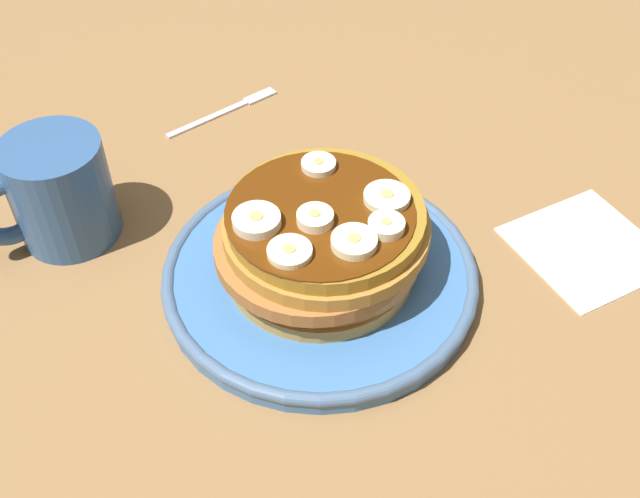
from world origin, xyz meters
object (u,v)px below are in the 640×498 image
object	(u,v)px
banana_slice_3	(319,165)
banana_slice_0	(315,219)
banana_slice_2	(257,221)
pancake_stack	(319,238)
banana_slice_4	(386,226)
banana_slice_5	(387,198)
banana_slice_6	(290,252)
banana_slice_1	(350,244)
fork	(229,109)
napkin	(587,247)
coffee_mug	(56,191)
plate	(320,274)

from	to	relation	value
banana_slice_3	banana_slice_0	bearing A→B (deg)	54.06
banana_slice_2	banana_slice_3	size ratio (longest dim) A/B	1.29
pancake_stack	banana_slice_4	bearing A→B (deg)	120.47
banana_slice_2	banana_slice_5	xyz separation A→B (cm)	(-9.36, 3.09, -0.10)
banana_slice_0	banana_slice_2	xyz separation A→B (cm)	(3.62, -2.13, -0.01)
banana_slice_6	banana_slice_1	bearing A→B (deg)	155.25
banana_slice_1	fork	distance (cm)	30.84
banana_slice_4	banana_slice_5	distance (cm)	3.20
banana_slice_4	pancake_stack	bearing A→B (deg)	-59.53
pancake_stack	fork	xyz separation A→B (cm)	(-5.34, -24.64, -4.41)
banana_slice_0	banana_slice_3	distance (cm)	6.24
banana_slice_6	fork	xyz separation A→B (cm)	(-9.66, -27.49, -7.71)
pancake_stack	banana_slice_0	distance (cm)	3.78
banana_slice_4	napkin	size ratio (longest dim) A/B	0.24
pancake_stack	coffee_mug	xyz separation A→B (cm)	(14.84, -16.40, 0.04)
banana_slice_4	banana_slice_6	bearing A→B (deg)	-13.95
banana_slice_3	banana_slice_6	xyz separation A→B (cm)	(6.91, 6.78, -0.02)
banana_slice_6	napkin	bearing A→B (deg)	164.85
banana_slice_3	banana_slice_5	size ratio (longest dim) A/B	0.78
banana_slice_5	banana_slice_6	distance (cm)	9.02
banana_slice_6	fork	world-z (taller)	banana_slice_6
banana_slice_5	fork	xyz separation A→B (cm)	(-0.67, -26.72, -7.75)
banana_slice_5	pancake_stack	bearing A→B (deg)	-24.03
banana_slice_2	banana_slice_5	distance (cm)	9.86
banana_slice_2	banana_slice_5	size ratio (longest dim) A/B	1.01
banana_slice_0	pancake_stack	bearing A→B (deg)	-133.37
pancake_stack	coffee_mug	size ratio (longest dim) A/B	1.41
plate	coffee_mug	world-z (taller)	coffee_mug
banana_slice_2	napkin	bearing A→B (deg)	157.27
plate	banana_slice_0	world-z (taller)	banana_slice_0
banana_slice_2	banana_slice_4	world-z (taller)	same
banana_slice_5	fork	bearing A→B (deg)	-91.44
banana_slice_2	banana_slice_3	world-z (taller)	banana_slice_2
pancake_stack	coffee_mug	world-z (taller)	coffee_mug
plate	coffee_mug	distance (cm)	22.60
banana_slice_3	napkin	distance (cm)	23.91
banana_slice_5	banana_slice_6	xyz separation A→B (cm)	(8.99, 0.77, -0.04)
banana_slice_1	coffee_mug	size ratio (longest dim) A/B	0.28
coffee_mug	napkin	bearing A→B (deg)	143.77
plate	banana_slice_6	size ratio (longest dim) A/B	7.89
banana_slice_0	banana_slice_2	bearing A→B (deg)	-30.50
coffee_mug	fork	xyz separation A→B (cm)	(-20.19, -8.24, -4.45)
banana_slice_0	banana_slice_6	distance (cm)	3.68
banana_slice_3	banana_slice_5	xyz separation A→B (cm)	(-2.08, 6.00, 0.01)
banana_slice_1	banana_slice_6	xyz separation A→B (cm)	(3.83, -1.77, -0.10)
pancake_stack	banana_slice_5	size ratio (longest dim) A/B	4.76
banana_slice_1	fork	size ratio (longest dim) A/B	0.25
pancake_stack	banana_slice_4	world-z (taller)	banana_slice_4
banana_slice_4	coffee_mug	world-z (taller)	coffee_mug
banana_slice_5	fork	size ratio (longest dim) A/B	0.27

